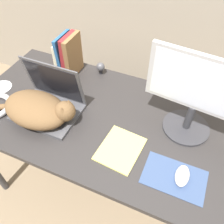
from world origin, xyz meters
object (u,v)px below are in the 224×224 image
Objects in this scene: laptop at (50,103)px; external_monitor at (198,94)px; computer_mouse at (182,176)px; book_row at (68,55)px; notepad at (120,149)px; cd_disc at (1,87)px; cat at (38,109)px; webcam at (101,67)px.

laptop is 0.72m from external_monitor.
book_row is (-0.79, 0.44, 0.10)m from computer_mouse.
cd_disc is (-0.80, 0.12, -0.00)m from notepad.
book_row is 1.09× the size of notepad.
laptop is 2.70× the size of cd_disc.
cat is 0.73m from computer_mouse.
computer_mouse is at bearing -9.20° from laptop.
laptop is at bearing 170.80° from computer_mouse.
external_monitor is 3.81× the size of cd_disc.
book_row is at bearing 98.28° from cat.
book_row is at bearing 102.46° from laptop.
external_monitor is 0.41m from notepad.
laptop is 0.40m from webcam.
external_monitor reaches higher than laptop.
laptop reaches higher than book_row.
laptop is 0.37m from cd_disc.
external_monitor is at bearing 44.78° from notepad.
notepad is 0.57m from webcam.
book_row reaches higher than webcam.
webcam is at bearing 74.88° from cat.
cat is at bearing -81.72° from book_row.
cd_disc is (-0.37, 0.03, -0.05)m from laptop.
laptop is 0.08m from cat.
cd_disc is at bearing -135.39° from book_row.
notepad is 2.99× the size of webcam.
external_monitor is (0.69, 0.23, 0.16)m from cat.
webcam reaches higher than notepad.
laptop reaches higher than cd_disc.
computer_mouse is 1.34× the size of webcam.
computer_mouse is 0.45× the size of notepad.
computer_mouse is 1.09m from cd_disc.
computer_mouse reaches higher than cd_disc.
notepad is 1.90× the size of cd_disc.
external_monitor reaches higher than cat.
external_monitor is 0.77m from book_row.
notepad is at bearing 174.07° from computer_mouse.
external_monitor is (0.68, 0.16, 0.18)m from laptop.
cat reaches higher than notepad.
book_row is (-0.06, 0.40, 0.05)m from cat.
webcam is at bearing 74.06° from laptop.
laptop is 0.73m from computer_mouse.
book_row reaches higher than computer_mouse.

